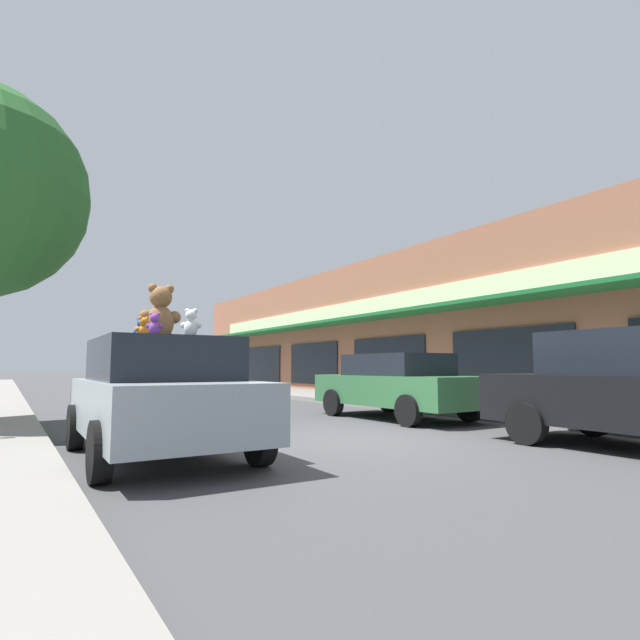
% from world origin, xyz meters
% --- Properties ---
extents(ground_plane, '(260.00, 260.00, 0.00)m').
position_xyz_m(ground_plane, '(0.00, 0.00, 0.00)').
color(ground_plane, '#424244').
extents(sidewalk_far, '(3.49, 90.00, 0.15)m').
position_xyz_m(sidewalk_far, '(6.08, 0.00, 0.07)').
color(sidewalk_far, gray).
rests_on(sidewalk_far, ground_plane).
extents(storefront_row, '(11.93, 33.72, 5.80)m').
position_xyz_m(storefront_row, '(13.09, 11.15, 2.90)').
color(storefront_row, '#9E6047').
rests_on(storefront_row, ground_plane).
extents(plush_art_car, '(2.09, 4.12, 1.61)m').
position_xyz_m(plush_art_car, '(-3.13, 0.08, 0.84)').
color(plush_art_car, '#8C999E').
rests_on(plush_art_car, ground_plane).
extents(teddy_bear_giant, '(0.62, 0.40, 0.82)m').
position_xyz_m(teddy_bear_giant, '(-3.08, 0.41, 2.01)').
color(teddy_bear_giant, olive).
rests_on(teddy_bear_giant, plush_art_car).
extents(teddy_bear_orange, '(0.23, 0.15, 0.31)m').
position_xyz_m(teddy_bear_orange, '(-3.36, 0.23, 1.77)').
color(teddy_bear_orange, orange).
rests_on(teddy_bear_orange, plush_art_car).
extents(teddy_bear_white, '(0.28, 0.24, 0.39)m').
position_xyz_m(teddy_bear_white, '(-2.91, -0.48, 1.80)').
color(teddy_bear_white, white).
rests_on(teddy_bear_white, plush_art_car).
extents(teddy_bear_purple, '(0.22, 0.18, 0.29)m').
position_xyz_m(teddy_bear_purple, '(-3.41, -0.58, 1.76)').
color(teddy_bear_purple, purple).
rests_on(teddy_bear_purple, plush_art_car).
extents(teddy_bear_blue, '(0.27, 0.25, 0.39)m').
position_xyz_m(teddy_bear_blue, '(-3.20, 1.03, 1.80)').
color(teddy_bear_blue, blue).
rests_on(teddy_bear_blue, plush_art_car).
extents(teddy_bear_pink, '(0.19, 0.16, 0.25)m').
position_xyz_m(teddy_bear_pink, '(-2.84, 0.82, 1.74)').
color(teddy_bear_pink, pink).
rests_on(teddy_bear_pink, plush_art_car).
extents(teddy_bear_red, '(0.18, 0.13, 0.24)m').
position_xyz_m(teddy_bear_red, '(-2.48, 0.98, 1.73)').
color(teddy_bear_red, red).
rests_on(teddy_bear_red, plush_art_car).
extents(parked_car_far_center, '(2.02, 4.50, 1.54)m').
position_xyz_m(parked_car_far_center, '(3.03, 2.27, 0.81)').
color(parked_car_far_center, '#336B3D').
rests_on(parked_car_far_center, ground_plane).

